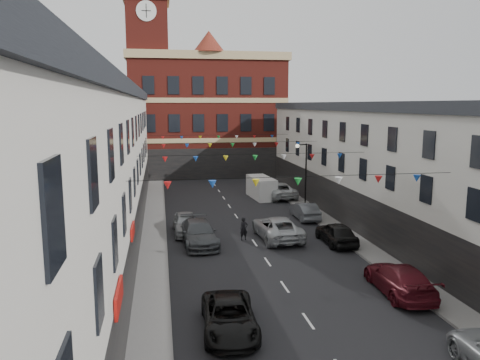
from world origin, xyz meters
TOP-DOWN VIEW (x-y plane):
  - ground at (0.00, 0.00)m, footprint 160.00×160.00m
  - pavement_left at (-6.90, 2.00)m, footprint 1.80×64.00m
  - pavement_right at (6.90, 2.00)m, footprint 1.80×64.00m
  - terrace_left at (-11.78, 1.00)m, footprint 8.40×56.00m
  - terrace_right at (11.78, 1.00)m, footprint 8.40×56.00m
  - civic_building at (0.00, 37.95)m, footprint 20.60×13.30m
  - clock_tower at (-7.50, 35.00)m, footprint 5.60×5.60m
  - distant_hill at (-4.00, 62.00)m, footprint 40.00×14.00m
  - street_lamp at (6.55, 14.00)m, footprint 1.10×0.36m
  - car_left_c at (-3.60, -8.37)m, footprint 2.48×4.94m
  - car_left_d at (-3.85, 4.33)m, footprint 2.60×5.69m
  - car_left_e at (-4.55, 7.24)m, footprint 1.93×4.66m
  - car_right_c at (5.50, -5.81)m, footprint 2.46×5.40m
  - car_right_d at (5.50, 2.86)m, footprint 1.84×4.50m
  - car_right_e at (5.50, 10.03)m, footprint 1.52×4.34m
  - car_right_f at (5.50, 19.13)m, footprint 3.08×5.99m
  - moving_car at (1.80, 4.80)m, footprint 2.95×5.94m
  - white_van at (3.80, 19.37)m, footprint 2.33×5.03m
  - pedestrian at (-0.61, 4.83)m, footprint 0.68×0.54m

SIDE VIEW (x-z plane):
  - ground at x=0.00m, z-range 0.00..0.00m
  - pavement_left at x=-6.90m, z-range 0.00..0.15m
  - pavement_right at x=6.90m, z-range 0.00..0.15m
  - car_left_c at x=-3.60m, z-range 0.00..1.34m
  - car_right_e at x=5.50m, z-range 0.00..1.43m
  - car_right_d at x=5.50m, z-range 0.00..1.53m
  - car_right_c at x=5.50m, z-range 0.00..1.53m
  - car_left_e at x=-4.55m, z-range 0.00..1.58m
  - car_left_d at x=-3.85m, z-range 0.00..1.61m
  - moving_car at x=1.80m, z-range 0.00..1.62m
  - car_right_f at x=5.50m, z-range 0.00..1.62m
  - pedestrian at x=-0.61m, z-range 0.00..1.64m
  - white_van at x=3.80m, z-range 0.00..2.16m
  - street_lamp at x=6.55m, z-range 0.90..6.90m
  - terrace_right at x=11.78m, z-range 0.00..9.70m
  - distant_hill at x=-4.00m, z-range 0.00..10.00m
  - terrace_left at x=-11.78m, z-range 0.00..10.70m
  - civic_building at x=0.00m, z-range -1.11..17.39m
  - clock_tower at x=-7.50m, z-range -0.07..29.93m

